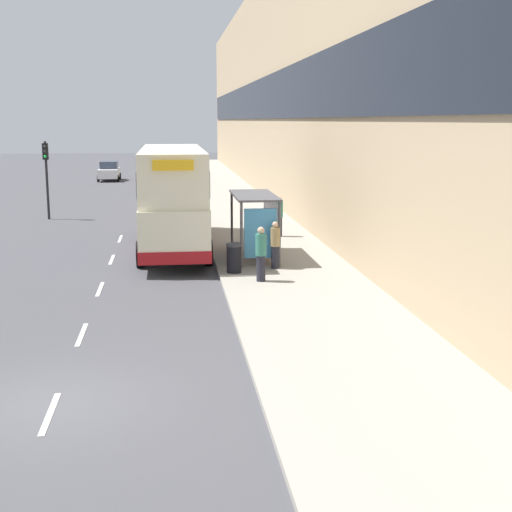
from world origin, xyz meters
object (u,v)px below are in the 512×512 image
litter_bin (234,258)px  traffic_light_far_kerb (46,167)px  double_decker_bus_near (173,197)px  car_0 (109,171)px  pedestrian_2 (275,245)px  pedestrian_1 (279,216)px  pedestrian_at_shelter (261,254)px  bus_shelter (260,214)px

litter_bin → traffic_light_far_kerb: (-8.95, 16.05, 2.25)m
double_decker_bus_near → car_0: bearing=98.7°
pedestrian_2 → traffic_light_far_kerb: (-10.50, 15.52, 1.90)m
car_0 → pedestrian_2: bearing=102.5°
pedestrian_1 → car_0: bearing=106.9°
car_0 → litter_bin: bearing=100.3°
pedestrian_1 → pedestrian_2: (-1.25, -7.20, -0.07)m
pedestrian_at_shelter → traffic_light_far_kerb: size_ratio=0.43×
double_decker_bus_near → litter_bin: (2.08, -5.50, -1.62)m
pedestrian_1 → litter_bin: 8.24m
pedestrian_1 → traffic_light_far_kerb: size_ratio=0.43×
double_decker_bus_near → car_0: (-5.60, 36.68, -1.42)m
car_0 → pedestrian_at_shelter: 44.47m
pedestrian_1 → litter_bin: size_ratio=1.78×
bus_shelter → double_decker_bus_near: size_ratio=0.37×
bus_shelter → car_0: (-8.89, 39.71, -1.01)m
double_decker_bus_near → pedestrian_2: 6.28m
car_0 → traffic_light_far_kerb: bearing=87.2°
double_decker_bus_near → traffic_light_far_kerb: bearing=123.1°
pedestrian_2 → pedestrian_1: bearing=80.2°
bus_shelter → pedestrian_2: bus_shelter is taller
car_0 → double_decker_bus_near: bearing=98.7°
car_0 → pedestrian_2: size_ratio=2.47×
double_decker_bus_near → pedestrian_at_shelter: size_ratio=6.15×
pedestrian_at_shelter → pedestrian_1: size_ratio=0.99×
pedestrian_at_shelter → pedestrian_2: pedestrian_at_shelter is taller
bus_shelter → pedestrian_at_shelter: size_ratio=2.28×
car_0 → pedestrian_1: (10.47, -34.44, 0.23)m
double_decker_bus_near → traffic_light_far_kerb: traffic_light_far_kerb is taller
pedestrian_2 → pedestrian_at_shelter: bearing=-111.1°
car_0 → pedestrian_at_shelter: bearing=100.9°
car_0 → pedestrian_1: size_ratio=2.28×
pedestrian_1 → litter_bin: bearing=-109.9°
litter_bin → traffic_light_far_kerb: size_ratio=0.24×
litter_bin → pedestrian_at_shelter: bearing=-62.6°
double_decker_bus_near → pedestrian_1: (4.87, 2.24, -1.19)m
bus_shelter → car_0: bearing=102.6°
car_0 → traffic_light_far_kerb: traffic_light_far_kerb is taller
double_decker_bus_near → car_0: size_ratio=2.66×
pedestrian_at_shelter → litter_bin: (-0.77, 1.48, -0.41)m
pedestrian_at_shelter → pedestrian_2: (0.78, 2.02, -0.06)m
litter_bin → traffic_light_far_kerb: 18.52m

